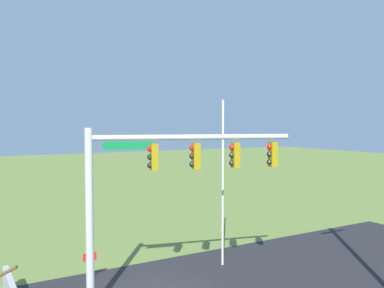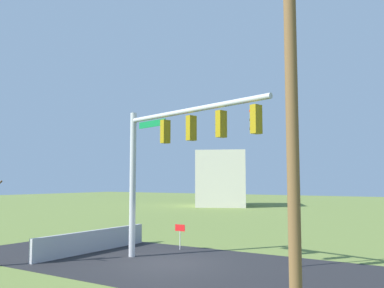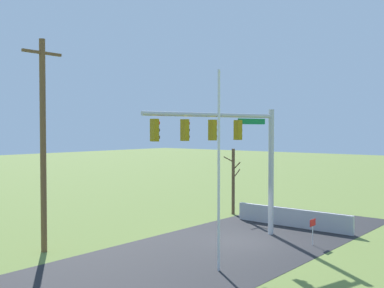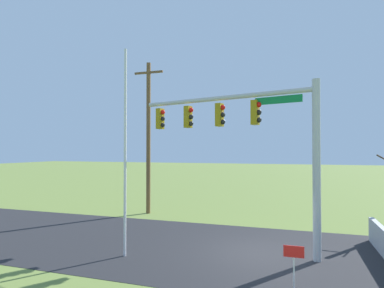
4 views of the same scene
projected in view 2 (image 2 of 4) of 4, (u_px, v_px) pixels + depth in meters
name	position (u px, v px, depth m)	size (l,w,h in m)	color
ground_plane	(168.00, 263.00, 16.76)	(160.00, 160.00, 0.00)	olive
road_surface	(259.00, 275.00, 14.61)	(28.00, 8.00, 0.01)	#232326
sidewalk_corner	(115.00, 255.00, 18.68)	(6.00, 6.00, 0.01)	#B7B5AD
retaining_fence	(94.00, 241.00, 19.44)	(0.20, 6.88, 1.01)	#A8A8AD
signal_mast	(170.00, 148.00, 16.70)	(7.51, 2.10, 6.41)	#B2B5BA
flagpole	(289.00, 168.00, 16.25)	(0.10, 0.10, 7.66)	silver
utility_pole	(292.00, 109.00, 8.56)	(1.90, 0.26, 9.33)	brown
open_sign	(180.00, 231.00, 20.05)	(0.56, 0.04, 1.22)	silver
distant_building	(222.00, 179.00, 55.29)	(8.16, 6.30, 7.25)	beige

